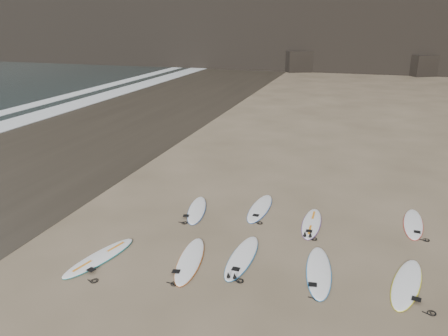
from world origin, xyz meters
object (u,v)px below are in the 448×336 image
at_px(surfboard_3, 319,271).
at_px(surfboard_8, 413,224).
at_px(surfboard_7, 312,223).
at_px(surfboard_6, 260,208).
at_px(surfboard_0, 100,257).
at_px(surfboard_1, 190,260).
at_px(surfboard_5, 197,210).
at_px(surfboard_2, 242,257).
at_px(surfboard_4, 407,283).

bearing_deg(surfboard_3, surfboard_8, 48.56).
bearing_deg(surfboard_7, surfboard_6, 160.14).
relative_size(surfboard_0, surfboard_7, 1.08).
xyz_separation_m(surfboard_1, surfboard_5, (-0.97, 3.10, -0.00)).
bearing_deg(surfboard_6, surfboard_0, -126.02).
xyz_separation_m(surfboard_6, surfboard_8, (4.89, 0.28, -0.00)).
bearing_deg(surfboard_1, surfboard_3, -1.39).
distance_m(surfboard_2, surfboard_5, 3.40).
bearing_deg(surfboard_6, surfboard_4, -35.18).
bearing_deg(surfboard_5, surfboard_8, -4.54).
xyz_separation_m(surfboard_4, surfboard_5, (-6.43, 2.53, -0.00)).
height_order(surfboard_1, surfboard_7, surfboard_1).
bearing_deg(surfboard_8, surfboard_0, -146.12).
relative_size(surfboard_2, surfboard_5, 1.08).
distance_m(surfboard_0, surfboard_8, 9.57).
xyz_separation_m(surfboard_0, surfboard_6, (3.43, 4.46, -0.00)).
bearing_deg(surfboard_4, surfboard_6, 155.87).
bearing_deg(surfboard_8, surfboard_3, -120.74).
xyz_separation_m(surfboard_4, surfboard_8, (0.46, 3.57, -0.00)).
bearing_deg(surfboard_1, surfboard_5, 98.10).
relative_size(surfboard_4, surfboard_8, 1.07).
distance_m(surfboard_3, surfboard_6, 4.12).
relative_size(surfboard_3, surfboard_6, 1.03).
relative_size(surfboard_2, surfboard_4, 0.99).
height_order(surfboard_2, surfboard_6, same).
distance_m(surfboard_4, surfboard_5, 6.91).
bearing_deg(surfboard_2, surfboard_1, -154.75).
distance_m(surfboard_0, surfboard_4, 7.94).
bearing_deg(surfboard_6, surfboard_2, -84.02).
distance_m(surfboard_0, surfboard_5, 3.96).
xyz_separation_m(surfboard_2, surfboard_6, (-0.26, 3.30, -0.00)).
height_order(surfboard_1, surfboard_3, surfboard_3).
bearing_deg(surfboard_8, surfboard_6, -172.55).
xyz_separation_m(surfboard_1, surfboard_4, (5.46, 0.57, 0.00)).
bearing_deg(surfboard_3, surfboard_6, 117.78).
relative_size(surfboard_3, surfboard_7, 1.12).
distance_m(surfboard_3, surfboard_4, 2.11).
xyz_separation_m(surfboard_3, surfboard_8, (2.57, 3.68, -0.00)).
relative_size(surfboard_0, surfboard_8, 1.05).
relative_size(surfboard_0, surfboard_2, 0.99).
bearing_deg(surfboard_2, surfboard_3, -1.43).
bearing_deg(surfboard_1, surfboard_8, 25.65).
relative_size(surfboard_5, surfboard_8, 0.98).
relative_size(surfboard_0, surfboard_4, 0.99).
bearing_deg(surfboard_6, surfboard_3, -54.20).
bearing_deg(surfboard_5, surfboard_4, -34.62).
bearing_deg(surfboard_7, surfboard_1, -131.86).
xyz_separation_m(surfboard_3, surfboard_7, (-0.50, 2.76, -0.00)).
bearing_deg(surfboard_7, surfboard_4, -45.87).
bearing_deg(surfboard_2, surfboard_7, 60.98).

